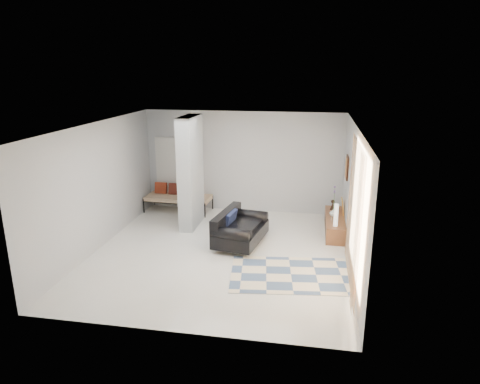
# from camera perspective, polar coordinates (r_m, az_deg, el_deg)

# --- Properties ---
(floor) EXTENTS (6.00, 6.00, 0.00)m
(floor) POSITION_cam_1_polar(r_m,az_deg,el_deg) (9.53, -2.64, -8.08)
(floor) COLOR silver
(floor) RESTS_ON ground
(ceiling) EXTENTS (6.00, 6.00, 0.00)m
(ceiling) POSITION_cam_1_polar(r_m,az_deg,el_deg) (8.76, -2.88, 8.85)
(ceiling) COLOR white
(ceiling) RESTS_ON wall_back
(wall_back) EXTENTS (6.00, 0.00, 6.00)m
(wall_back) POSITION_cam_1_polar(r_m,az_deg,el_deg) (11.90, 0.41, 4.01)
(wall_back) COLOR #B8BABD
(wall_back) RESTS_ON ground
(wall_front) EXTENTS (6.00, 0.00, 6.00)m
(wall_front) POSITION_cam_1_polar(r_m,az_deg,el_deg) (6.33, -8.74, -7.50)
(wall_front) COLOR #B8BABD
(wall_front) RESTS_ON ground
(wall_left) EXTENTS (0.00, 6.00, 6.00)m
(wall_left) POSITION_cam_1_polar(r_m,az_deg,el_deg) (10.00, -18.32, 0.78)
(wall_left) COLOR #B8BABD
(wall_left) RESTS_ON ground
(wall_right) EXTENTS (0.00, 6.00, 6.00)m
(wall_right) POSITION_cam_1_polar(r_m,az_deg,el_deg) (8.88, 14.85, -0.84)
(wall_right) COLOR #B8BABD
(wall_right) RESTS_ON ground
(partition_column) EXTENTS (0.35, 1.20, 2.80)m
(partition_column) POSITION_cam_1_polar(r_m,az_deg,el_deg) (10.81, -6.60, 2.65)
(partition_column) COLOR #ACB1B3
(partition_column) RESTS_ON floor
(hallway_door) EXTENTS (0.85, 0.06, 2.04)m
(hallway_door) POSITION_cam_1_polar(r_m,az_deg,el_deg) (12.46, -9.20, 2.57)
(hallway_door) COLOR silver
(hallway_door) RESTS_ON floor
(curtain) EXTENTS (0.00, 2.55, 2.55)m
(curtain) POSITION_cam_1_polar(r_m,az_deg,el_deg) (7.76, 14.92, -2.93)
(curtain) COLOR orange
(curtain) RESTS_ON wall_right
(wall_art) EXTENTS (0.04, 0.45, 0.55)m
(wall_art) POSITION_cam_1_polar(r_m,az_deg,el_deg) (10.45, 14.08, 3.19)
(wall_art) COLOR #341A0E
(wall_art) RESTS_ON wall_right
(media_console) EXTENTS (0.45, 1.77, 0.80)m
(media_console) POSITION_cam_1_polar(r_m,az_deg,el_deg) (10.85, 12.50, -4.20)
(media_console) COLOR brown
(media_console) RESTS_ON floor
(loveseat) EXTENTS (1.15, 1.69, 0.76)m
(loveseat) POSITION_cam_1_polar(r_m,az_deg,el_deg) (9.86, -0.23, -4.96)
(loveseat) COLOR silver
(loveseat) RESTS_ON floor
(daybed) EXTENTS (1.86, 0.87, 0.77)m
(daybed) POSITION_cam_1_polar(r_m,az_deg,el_deg) (12.22, -8.30, -0.61)
(daybed) COLOR black
(daybed) RESTS_ON floor
(area_rug) EXTENTS (2.54, 1.85, 0.01)m
(area_rug) POSITION_cam_1_polar(r_m,az_deg,el_deg) (8.64, 6.81, -10.86)
(area_rug) COLOR beige
(area_rug) RESTS_ON floor
(cylinder_lamp) EXTENTS (0.10, 0.10, 0.53)m
(cylinder_lamp) POSITION_cam_1_polar(r_m,az_deg,el_deg) (10.09, 12.68, -3.02)
(cylinder_lamp) COLOR white
(cylinder_lamp) RESTS_ON media_console
(bronze_figurine) EXTENTS (0.15, 0.15, 0.26)m
(bronze_figurine) POSITION_cam_1_polar(r_m,az_deg,el_deg) (11.25, 12.25, -1.68)
(bronze_figurine) COLOR black
(bronze_figurine) RESTS_ON media_console
(vase) EXTENTS (0.21, 0.21, 0.19)m
(vase) POSITION_cam_1_polar(r_m,az_deg,el_deg) (10.78, 12.32, -2.69)
(vase) COLOR white
(vase) RESTS_ON media_console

